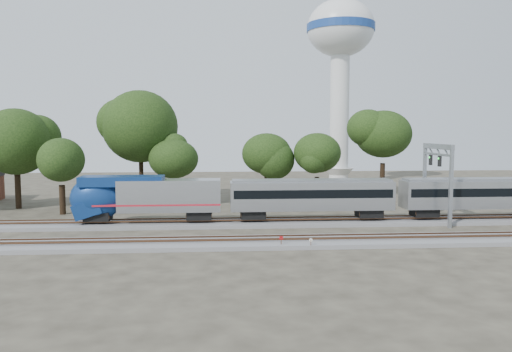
% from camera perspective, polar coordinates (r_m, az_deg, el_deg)
% --- Properties ---
extents(ground, '(160.00, 160.00, 0.00)m').
position_cam_1_polar(ground, '(50.64, -5.88, -6.88)').
color(ground, '#383328').
rests_on(ground, ground).
extents(track_far, '(160.00, 5.00, 0.73)m').
position_cam_1_polar(track_far, '(56.48, -5.69, -5.41)').
color(track_far, slate).
rests_on(track_far, ground).
extents(track_near, '(160.00, 5.00, 0.73)m').
position_cam_1_polar(track_near, '(46.69, -6.04, -7.65)').
color(track_near, slate).
rests_on(track_near, ground).
extents(switch_stand_red, '(0.37, 0.08, 1.15)m').
position_cam_1_polar(switch_stand_red, '(45.13, 2.90, -7.39)').
color(switch_stand_red, '#512D19').
rests_on(switch_stand_red, ground).
extents(switch_stand_white, '(0.32, 0.13, 1.03)m').
position_cam_1_polar(switch_stand_white, '(45.00, 6.29, -7.55)').
color(switch_stand_white, '#512D19').
rests_on(switch_stand_white, ground).
extents(switch_lever, '(0.56, 0.43, 0.30)m').
position_cam_1_polar(switch_lever, '(45.58, 3.47, -8.02)').
color(switch_lever, '#512D19').
rests_on(switch_lever, ground).
extents(water_tower, '(12.65, 12.65, 35.01)m').
position_cam_1_polar(water_tower, '(97.52, 9.62, 14.17)').
color(water_tower, silver).
rests_on(water_tower, ground).
extents(signal_gantry, '(0.63, 7.47, 9.08)m').
position_cam_1_polar(signal_gantry, '(60.93, 20.01, 1.16)').
color(signal_gantry, gray).
rests_on(signal_gantry, ground).
extents(tree_1, '(9.25, 9.25, 13.05)m').
position_cam_1_polar(tree_1, '(74.83, -25.75, 3.54)').
color(tree_1, black).
rests_on(tree_1, ground).
extents(tree_2, '(7.03, 7.03, 9.91)m').
position_cam_1_polar(tree_2, '(67.35, -21.39, 1.70)').
color(tree_2, black).
rests_on(tree_2, ground).
extents(tree_3, '(11.36, 11.36, 16.02)m').
position_cam_1_polar(tree_3, '(73.94, -13.08, 5.52)').
color(tree_3, black).
rests_on(tree_3, ground).
extents(tree_4, '(6.81, 6.81, 9.60)m').
position_cam_1_polar(tree_4, '(69.94, -9.41, 1.92)').
color(tree_4, black).
rests_on(tree_4, ground).
extents(tree_5, '(7.40, 7.40, 10.43)m').
position_cam_1_polar(tree_5, '(72.26, 1.23, 2.55)').
color(tree_5, black).
rests_on(tree_5, ground).
extents(tree_6, '(7.57, 7.57, 10.68)m').
position_cam_1_polar(tree_6, '(71.30, 7.00, 2.62)').
color(tree_6, black).
rests_on(tree_6, ground).
extents(tree_7, '(10.21, 10.21, 14.40)m').
position_cam_1_polar(tree_7, '(82.21, 14.34, 4.65)').
color(tree_7, black).
rests_on(tree_7, ground).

